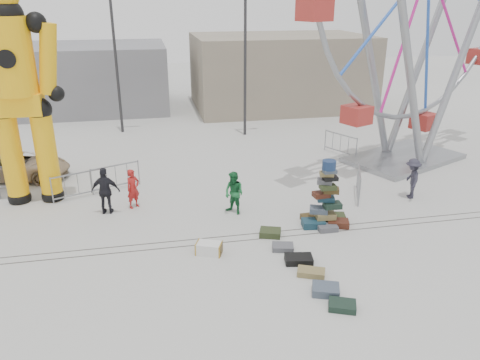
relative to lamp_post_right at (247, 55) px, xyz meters
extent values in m
plane|color=#9E9E99|center=(-3.09, -13.00, -4.48)|extent=(90.00, 90.00, 0.00)
cube|color=#47443F|center=(-3.09, -12.40, -4.48)|extent=(40.00, 0.04, 0.01)
cube|color=#47443F|center=(-3.09, -12.00, -4.48)|extent=(40.00, 0.04, 0.01)
cube|color=gray|center=(3.91, 7.00, -1.98)|extent=(12.00, 8.00, 5.00)
cube|color=gray|center=(-9.09, 9.00, -2.28)|extent=(10.00, 8.00, 4.40)
cylinder|color=#2D2D30|center=(-0.09, 0.00, -0.48)|extent=(0.16, 0.16, 8.00)
cylinder|color=#2D2D30|center=(-7.09, 2.00, -0.48)|extent=(0.16, 0.16, 8.00)
cube|color=#183A4A|center=(-0.16, -11.90, -4.36)|extent=(0.83, 0.62, 0.25)
cube|color=#4A2013|center=(0.71, -12.04, -4.37)|extent=(0.85, 0.70, 0.23)
cube|color=#453516|center=(-0.08, -11.42, -4.38)|extent=(0.70, 0.50, 0.21)
cube|color=#2F3B1D|center=(0.78, -11.56, -4.37)|extent=(0.79, 0.64, 0.23)
cube|color=#57575E|center=(0.23, -12.26, -4.38)|extent=(0.66, 0.45, 0.19)
cube|color=black|center=(0.38, -11.30, -4.38)|extent=(0.74, 0.59, 0.21)
cube|color=olive|center=(0.30, -11.83, -4.12)|extent=(0.71, 0.52, 0.21)
cube|color=#455263|center=(0.06, -11.76, -3.92)|extent=(0.73, 0.62, 0.19)
cube|color=#182C22|center=(0.51, -11.88, -3.72)|extent=(0.62, 0.43, 0.19)
cube|color=#183A4A|center=(0.32, -11.68, -3.54)|extent=(0.65, 0.51, 0.18)
cube|color=#4A2013|center=(0.14, -11.70, -3.36)|extent=(0.59, 0.43, 0.18)
cube|color=#453516|center=(0.45, -11.80, -3.19)|extent=(0.62, 0.52, 0.18)
cube|color=#2F3B1D|center=(0.29, -11.87, -3.02)|extent=(0.57, 0.40, 0.16)
cube|color=#57575E|center=(0.21, -11.73, -2.87)|extent=(0.60, 0.51, 0.16)
cube|color=black|center=(0.37, -11.84, -2.72)|extent=(0.49, 0.34, 0.14)
cube|color=olive|center=(0.26, -11.77, -2.59)|extent=(0.53, 0.42, 0.14)
cube|color=#455263|center=(0.32, -11.86, -2.46)|extent=(0.45, 0.30, 0.12)
cylinder|color=navy|center=(0.30, -11.83, -2.25)|extent=(0.47, 0.47, 0.31)
sphere|color=black|center=(-10.72, -7.58, -4.31)|extent=(0.86, 0.86, 0.86)
cylinder|color=#FFB60D|center=(-10.72, -7.58, -2.67)|extent=(0.79, 0.79, 3.62)
sphere|color=black|center=(-10.72, -7.58, -0.87)|extent=(0.90, 0.90, 0.90)
sphere|color=black|center=(-9.47, -7.60, -4.31)|extent=(0.86, 0.86, 0.86)
cylinder|color=#FFB60D|center=(-9.47, -7.60, -2.67)|extent=(0.79, 0.79, 3.62)
sphere|color=black|center=(-9.47, -7.60, -0.87)|extent=(0.90, 0.90, 0.90)
cube|color=#FFB60D|center=(-10.09, -7.59, -0.64)|extent=(1.60, 0.93, 0.79)
cylinder|color=#FFB60D|center=(-10.09, -7.59, 1.06)|extent=(1.47, 1.47, 2.71)
sphere|color=black|center=(-10.09, -7.59, 2.41)|extent=(1.24, 1.24, 1.24)
sphere|color=black|center=(-9.13, -7.60, 2.19)|extent=(0.72, 0.72, 0.72)
cylinder|color=#FFB60D|center=(-8.91, -7.61, 0.94)|extent=(0.94, 0.60, 2.54)
sphere|color=black|center=(-8.79, -7.61, -0.30)|extent=(0.59, 0.59, 0.59)
cube|color=gray|center=(6.59, -6.00, -4.37)|extent=(6.42, 5.30, 0.22)
cylinder|color=gray|center=(5.38, -7.64, -0.04)|extent=(3.66, 1.88, 9.00)
cylinder|color=gray|center=(8.62, -6.19, -0.04)|extent=(3.66, 1.88, 9.00)
cylinder|color=gray|center=(4.56, -5.81, -0.04)|extent=(3.66, 1.88, 9.00)
cylinder|color=gray|center=(7.81, -4.37, -0.04)|extent=(3.66, 1.88, 9.00)
cube|color=#A32823|center=(6.59, -6.00, -2.82)|extent=(1.32, 1.32, 0.78)
cube|color=silver|center=(-3.98, -13.00, -4.30)|extent=(0.91, 0.73, 0.37)
cube|color=#2F3B1D|center=(-1.80, -12.24, -4.37)|extent=(0.83, 0.74, 0.22)
cube|color=#57575E|center=(-1.65, -13.21, -4.40)|extent=(0.77, 0.62, 0.17)
cube|color=black|center=(-1.39, -14.05, -4.38)|extent=(0.91, 0.67, 0.21)
cube|color=olive|center=(-1.26, -14.79, -4.39)|extent=(0.89, 0.71, 0.18)
cube|color=#455263|center=(-1.17, -15.72, -4.37)|extent=(0.87, 0.78, 0.23)
cube|color=#182C22|center=(-0.99, -16.43, -4.39)|extent=(0.84, 0.73, 0.18)
imported|color=#A11817|center=(-6.30, -9.00, -3.72)|extent=(0.66, 0.63, 1.52)
imported|color=#175F2E|center=(-2.67, -10.28, -3.68)|extent=(0.97, 0.99, 1.61)
imported|color=black|center=(-7.27, -9.34, -3.59)|extent=(1.10, 0.60, 1.78)
imported|color=#272532|center=(4.49, -10.23, -3.67)|extent=(0.89, 1.18, 1.63)
imported|color=tan|center=(-11.22, -4.94, -3.91)|extent=(4.45, 2.71, 1.15)
camera|label=1|loc=(-5.55, -25.73, 3.05)|focal=35.00mm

